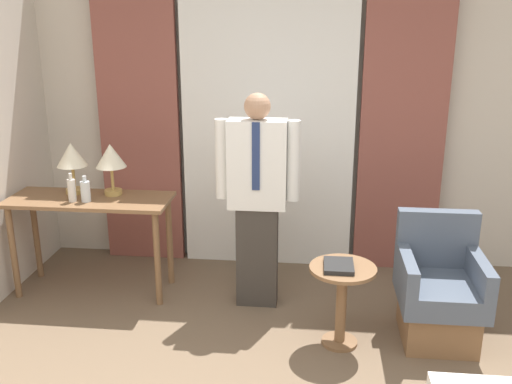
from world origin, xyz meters
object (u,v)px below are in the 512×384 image
Objects in this scene: table_lamp_left at (72,157)px; person at (257,194)px; armchair at (439,294)px; bottle_near_edge at (72,190)px; bottle_by_lamp at (85,191)px; side_table at (342,292)px; table_lamp_right at (111,158)px; desk at (91,213)px; book at (339,266)px.

table_lamp_left is 0.25× the size of person.
person is 1.91× the size of armchair.
bottle_by_lamp is at bearing 4.71° from bottle_near_edge.
table_lamp_right is at bearing 158.41° from side_table.
person is (1.50, -0.18, -0.20)m from table_lamp_left.
table_lamp_left is at bearing 168.87° from armchair.
bottle_near_edge is at bearing -141.23° from table_lamp_right.
table_lamp_right is 0.48× the size of armchair.
desk reaches higher than book.
table_lamp_left and table_lamp_right have the same top height.
desk is 0.78× the size of person.
table_lamp_left is at bearing 172.95° from person.
desk is 3.09× the size of table_lamp_right.
bottle_near_edge is (0.07, -0.20, -0.21)m from table_lamp_left.
desk is at bearing -34.35° from table_lamp_left.
desk is at bearing 176.76° from person.
table_lamp_right is 2.64m from armchair.
book is (1.92, -0.54, -0.29)m from bottle_by_lamp.
person is at bearing 137.57° from book.
table_lamp_right is at bearing 0.00° from table_lamp_left.
bottle_near_edge reaches higher than side_table.
table_lamp_left is 1.71× the size of book.
table_lamp_left is 2.03× the size of bottle_by_lamp.
bottle_near_edge is 2.11m from book.
table_lamp_left is 0.48× the size of armchair.
table_lamp_right is (0.32, 0.00, 0.00)m from table_lamp_left.
table_lamp_right is 0.25× the size of person.
table_lamp_right is at bearing 157.62° from book.
table_lamp_left is at bearing 161.42° from side_table.
person is (1.18, -0.18, -0.20)m from table_lamp_right.
table_lamp_right reaches higher than book.
bottle_near_edge is 1.43m from person.
armchair is 0.77m from book.
bottle_near_edge reaches higher than bottle_by_lamp.
side_table is (1.95, -0.52, -0.49)m from bottle_by_lamp.
armchair is at bearing 13.73° from side_table.
bottle_by_lamp is at bearing -48.49° from table_lamp_left.
armchair is 0.69m from side_table.
table_lamp_left is 1.00× the size of table_lamp_right.
table_lamp_right is 1.85× the size of bottle_near_edge.
armchair is (2.63, -0.44, -0.33)m from desk.
side_table is at bearing -17.11° from desk.
book is at bearing -19.23° from table_lamp_left.
bottle_by_lamp is (0.17, -0.19, -0.21)m from table_lamp_left.
table_lamp_right reaches higher than bottle_near_edge.
armchair is (2.79, -0.55, -0.76)m from table_lamp_left.
person is 6.80× the size of book.
person reaches higher than book.
bottle_by_lamp is 2.70m from armchair.
desk is 0.47m from table_lamp_left.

